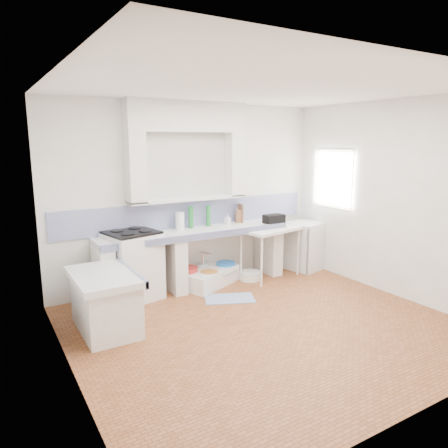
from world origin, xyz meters
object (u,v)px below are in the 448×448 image
stove (133,266)px  sink (209,278)px  side_table (270,253)px  fridge (305,246)px

stove → sink: stove is taller
sink → side_table: side_table is taller
side_table → fridge: bearing=-7.1°
stove → sink: bearing=-15.1°
stove → fridge: stove is taller
side_table → fridge: 0.80m
stove → sink: (1.20, -0.06, -0.36)m
fridge → side_table: bearing=170.7°
stove → side_table: stove is taller
side_table → fridge: fridge is taller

